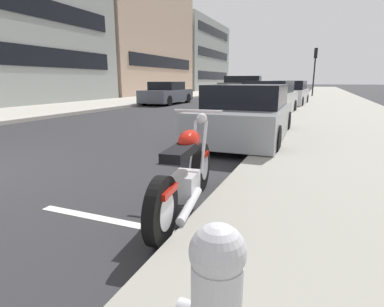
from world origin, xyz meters
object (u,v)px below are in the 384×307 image
crossing_truck (243,85)px  fire_hydrant (216,303)px  car_opposite_curb (167,94)px  parked_car_at_intersection (290,94)px  traffic_signal_near_corner (315,62)px  parked_motorcycle (186,175)px  parked_car_second_in_row (247,114)px  parked_car_far_down_curb (269,99)px

crossing_truck → fire_hydrant: (-33.77, -7.64, -0.47)m
car_opposite_curb → fire_hydrant: bearing=26.8°
parked_car_at_intersection → crossing_truck: size_ratio=0.81×
crossing_truck → traffic_signal_near_corner: 9.02m
parked_motorcycle → parked_car_at_intersection: parked_car_at_intersection is taller
parked_car_second_in_row → parked_car_far_down_curb: size_ratio=1.01×
parked_car_at_intersection → fire_hydrant: size_ratio=5.70×
parked_car_at_intersection → traffic_signal_near_corner: 11.11m
crossing_truck → parked_car_second_in_row: bearing=100.6°
parked_motorcycle → car_opposite_curb: 16.85m
traffic_signal_near_corner → parked_car_second_in_row: bearing=177.3°
parked_car_second_in_row → parked_car_far_down_curb: 5.80m
parked_car_far_down_curb → crossing_truck: bearing=19.2°
crossing_truck → car_opposite_curb: (-16.79, 1.07, -0.37)m
parked_car_second_in_row → car_opposite_curb: bearing=34.5°
crossing_truck → traffic_signal_near_corner: size_ratio=1.33×
car_opposite_curb → parked_car_second_in_row: bearing=35.1°
traffic_signal_near_corner → parked_car_at_intersection: bearing=174.5°
parked_car_at_intersection → car_opposite_curb: 7.60m
parked_car_second_in_row → parked_car_at_intersection: bearing=-1.3°
parked_motorcycle → traffic_signal_near_corner: 27.24m
parked_motorcycle → parked_car_at_intersection: (16.30, 0.24, 0.27)m
parked_car_far_down_curb → parked_car_at_intersection: size_ratio=1.01×
parked_motorcycle → parked_car_second_in_row: parked_car_second_in_row is taller
parked_car_at_intersection → parked_car_far_down_curb: bearing=179.4°
parked_car_at_intersection → traffic_signal_near_corner: (10.80, -1.03, 2.39)m
fire_hydrant → parked_car_at_intersection: bearing=3.9°
parked_car_far_down_curb → fire_hydrant: (-12.36, -1.61, -0.15)m
fire_hydrant → traffic_signal_near_corner: 29.21m
parked_car_at_intersection → car_opposite_curb: bearing=103.1°
parked_car_second_in_row → car_opposite_curb: car_opposite_curb is taller
parked_car_far_down_curb → fire_hydrant: bearing=-169.1°
parked_motorcycle → fire_hydrant: (-2.00, -1.00, 0.12)m
crossing_truck → traffic_signal_near_corner: bearing=145.3°
traffic_signal_near_corner → parked_motorcycle: bearing=178.3°
parked_car_second_in_row → fire_hydrant: parked_car_second_in_row is taller
car_opposite_curb → crossing_truck: bearing=176.0°
parked_car_far_down_curb → parked_car_at_intersection: 5.96m
parked_car_second_in_row → traffic_signal_near_corner: (22.53, -1.08, 2.43)m
parked_car_second_in_row → traffic_signal_near_corner: size_ratio=1.10×
parked_car_second_in_row → fire_hydrant: bearing=-170.0°
car_opposite_curb → fire_hydrant: size_ratio=5.80×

